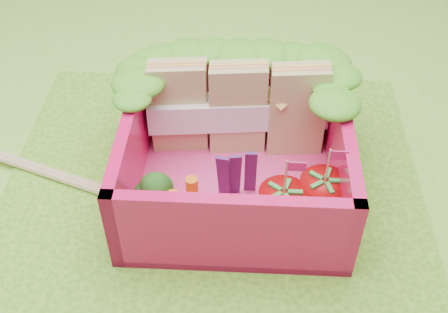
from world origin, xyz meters
TOP-DOWN VIEW (x-y plane):
  - ground at (0.00, 0.00)m, footprint 14.00×14.00m
  - placemat at (0.00, 0.00)m, footprint 2.60×2.60m
  - bento_floor at (0.14, 0.11)m, footprint 1.30×1.30m
  - bento_box at (0.14, 0.11)m, footprint 1.30×1.30m
  - lettuce_ruffle at (0.14, 0.57)m, footprint 1.43×0.77m
  - sandwich_stack at (0.15, 0.44)m, footprint 1.14×0.28m
  - broccoli at (-0.29, -0.23)m, footprint 0.35×0.35m
  - carrot_sticks at (-0.14, -0.20)m, footprint 0.16×0.19m
  - purple_wedges at (0.15, -0.02)m, footprint 0.23×0.07m
  - strawberry_left at (0.41, -0.24)m, footprint 0.28×0.28m
  - strawberry_right at (0.64, -0.14)m, footprint 0.28×0.28m
  - snap_peas at (0.53, -0.10)m, footprint 0.63×0.61m
  - chopsticks at (-0.95, 0.11)m, footprint 2.33×0.90m

SIDE VIEW (x-z plane):
  - ground at x=0.00m, z-range 0.00..0.00m
  - placemat at x=0.00m, z-range 0.00..0.03m
  - chopsticks at x=-0.95m, z-range 0.03..0.08m
  - bento_floor at x=0.14m, z-range 0.03..0.08m
  - snap_peas at x=0.53m, z-range 0.08..0.13m
  - carrot_sticks at x=-0.14m, z-range 0.08..0.35m
  - strawberry_left at x=0.41m, z-range -0.03..0.48m
  - strawberry_right at x=0.64m, z-range -0.03..0.48m
  - purple_wedges at x=0.15m, z-range 0.08..0.46m
  - broccoli at x=-0.29m, z-range 0.14..0.40m
  - bento_box at x=0.14m, z-range 0.03..0.58m
  - sandwich_stack at x=0.15m, z-range 0.07..0.70m
  - lettuce_ruffle at x=0.14m, z-range 0.58..0.69m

